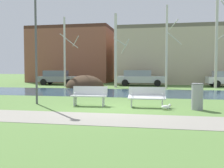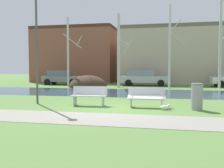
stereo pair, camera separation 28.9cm
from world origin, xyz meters
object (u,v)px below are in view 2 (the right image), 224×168
streetlamp (36,21)px  parked_van_nearest_grey (62,77)px  seagull (165,107)px  parked_sedan_second_silver (144,78)px  trash_bin (197,96)px  bench_right (146,97)px  bench_left (89,95)px

streetlamp → parked_van_nearest_grey: bearing=108.9°
parked_van_nearest_grey → seagull: bearing=-54.4°
parked_van_nearest_grey → parked_sedan_second_silver: (8.65, 0.10, 0.02)m
parked_van_nearest_grey → parked_sedan_second_silver: size_ratio=0.87×
trash_bin → parked_van_nearest_grey: (-12.28, 15.08, 0.23)m
trash_bin → parked_van_nearest_grey: 19.45m
trash_bin → streetlamp: streetlamp is taller
streetlamp → bench_right: bearing=-1.3°
streetlamp → parked_van_nearest_grey: size_ratio=1.44×
bench_right → parked_sedan_second_silver: bearing=96.1°
trash_bin → parked_van_nearest_grey: bearing=129.2°
seagull → trash_bin: bearing=15.8°
bench_left → trash_bin: (4.64, -0.32, 0.09)m
parked_van_nearest_grey → parked_sedan_second_silver: bearing=0.7°
seagull → parked_sedan_second_silver: (-2.40, 15.53, 0.67)m
trash_bin → streetlamp: bearing=176.6°
trash_bin → streetlamp: size_ratio=0.18×
seagull → streetlamp: size_ratio=0.07×
bench_left → trash_bin: 4.65m
trash_bin → seagull: (-1.23, -0.35, -0.43)m
parked_sedan_second_silver → seagull: bearing=-81.2°
bench_right → seagull: (0.82, -0.67, -0.34)m
bench_right → seagull: bearing=-39.1°
seagull → streetlamp: 7.15m
parked_van_nearest_grey → trash_bin: bearing=-50.8°
bench_left → parked_sedan_second_silver: (1.00, 14.86, 0.33)m
bench_left → seagull: bearing=-11.1°
bench_right → seagull: 1.11m
bench_left → parked_van_nearest_grey: size_ratio=0.39×
trash_bin → seagull: bearing=-164.2°
trash_bin → parked_van_nearest_grey: parked_van_nearest_grey is taller
trash_bin → parked_van_nearest_grey: size_ratio=0.26×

